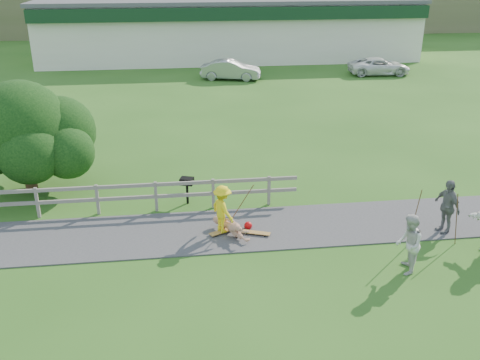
{
  "coord_description": "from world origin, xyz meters",
  "views": [
    {
      "loc": [
        -1.26,
        -13.92,
        8.21
      ],
      "look_at": [
        0.79,
        2.0,
        1.56
      ],
      "focal_mm": 40.0,
      "sensor_mm": 36.0,
      "label": 1
    }
  ],
  "objects_px": {
    "skater_rider": "(223,212)",
    "car_silver": "(231,70)",
    "bbq": "(187,191)",
    "car_white": "(379,66)",
    "spectator_a": "(409,244)",
    "skater_fallen": "(231,227)",
    "tree": "(26,150)",
    "spectator_b": "(447,206)"
  },
  "relations": [
    {
      "from": "spectator_b",
      "to": "bbq",
      "type": "distance_m",
      "value": 8.8
    },
    {
      "from": "car_silver",
      "to": "tree",
      "type": "height_order",
      "value": "tree"
    },
    {
      "from": "skater_fallen",
      "to": "bbq",
      "type": "bearing_deg",
      "value": 85.01
    },
    {
      "from": "skater_fallen",
      "to": "bbq",
      "type": "distance_m",
      "value": 2.93
    },
    {
      "from": "car_silver",
      "to": "bbq",
      "type": "xyz_separation_m",
      "value": [
        -3.96,
        -21.23,
        -0.21
      ]
    },
    {
      "from": "skater_rider",
      "to": "bbq",
      "type": "distance_m",
      "value": 2.72
    },
    {
      "from": "skater_fallen",
      "to": "spectator_b",
      "type": "distance_m",
      "value": 6.93
    },
    {
      "from": "spectator_a",
      "to": "car_white",
      "type": "relative_size",
      "value": 0.38
    },
    {
      "from": "tree",
      "to": "bbq",
      "type": "height_order",
      "value": "tree"
    },
    {
      "from": "spectator_a",
      "to": "car_silver",
      "type": "relative_size",
      "value": 0.41
    },
    {
      "from": "skater_rider",
      "to": "car_white",
      "type": "bearing_deg",
      "value": -58.6
    },
    {
      "from": "spectator_b",
      "to": "car_silver",
      "type": "distance_m",
      "value": 24.84
    },
    {
      "from": "skater_rider",
      "to": "car_silver",
      "type": "distance_m",
      "value": 23.91
    },
    {
      "from": "car_silver",
      "to": "tree",
      "type": "distance_m",
      "value": 21.57
    },
    {
      "from": "tree",
      "to": "bbq",
      "type": "bearing_deg",
      "value": -19.41
    },
    {
      "from": "car_white",
      "to": "skater_rider",
      "type": "bearing_deg",
      "value": 152.67
    },
    {
      "from": "spectator_b",
      "to": "car_silver",
      "type": "height_order",
      "value": "spectator_b"
    },
    {
      "from": "car_silver",
      "to": "car_white",
      "type": "height_order",
      "value": "car_silver"
    },
    {
      "from": "spectator_b",
      "to": "car_silver",
      "type": "xyz_separation_m",
      "value": [
        -4.2,
        24.49,
        -0.2
      ]
    },
    {
      "from": "spectator_b",
      "to": "tree",
      "type": "height_order",
      "value": "tree"
    },
    {
      "from": "car_silver",
      "to": "spectator_b",
      "type": "bearing_deg",
      "value": -155.68
    },
    {
      "from": "car_white",
      "to": "tree",
      "type": "distance_m",
      "value": 28.89
    },
    {
      "from": "skater_rider",
      "to": "spectator_b",
      "type": "xyz_separation_m",
      "value": [
        7.13,
        -0.76,
        0.12
      ]
    },
    {
      "from": "skater_fallen",
      "to": "car_white",
      "type": "distance_m",
      "value": 28.0
    },
    {
      "from": "spectator_a",
      "to": "skater_rider",
      "type": "bearing_deg",
      "value": -101.57
    },
    {
      "from": "spectator_a",
      "to": "skater_fallen",
      "type": "bearing_deg",
      "value": -101.76
    },
    {
      "from": "skater_rider",
      "to": "tree",
      "type": "relative_size",
      "value": 0.29
    },
    {
      "from": "spectator_a",
      "to": "spectator_b",
      "type": "relative_size",
      "value": 0.97
    },
    {
      "from": "skater_rider",
      "to": "bbq",
      "type": "xyz_separation_m",
      "value": [
        -1.04,
        2.49,
        -0.29
      ]
    },
    {
      "from": "skater_fallen",
      "to": "car_silver",
      "type": "relative_size",
      "value": 0.37
    },
    {
      "from": "skater_rider",
      "to": "bbq",
      "type": "relative_size",
      "value": 1.58
    },
    {
      "from": "skater_rider",
      "to": "tree",
      "type": "distance_m",
      "value": 8.37
    },
    {
      "from": "spectator_a",
      "to": "car_white",
      "type": "distance_m",
      "value": 28.55
    },
    {
      "from": "car_white",
      "to": "tree",
      "type": "relative_size",
      "value": 0.85
    },
    {
      "from": "bbq",
      "to": "car_silver",
      "type": "bearing_deg",
      "value": 97.92
    },
    {
      "from": "spectator_a",
      "to": "car_silver",
      "type": "distance_m",
      "value": 26.69
    },
    {
      "from": "skater_fallen",
      "to": "spectator_b",
      "type": "xyz_separation_m",
      "value": [
        6.87,
        -0.63,
        0.61
      ]
    },
    {
      "from": "skater_fallen",
      "to": "tree",
      "type": "bearing_deg",
      "value": 115.62
    },
    {
      "from": "spectator_a",
      "to": "bbq",
      "type": "distance_m",
      "value": 8.04
    },
    {
      "from": "spectator_b",
      "to": "spectator_a",
      "type": "bearing_deg",
      "value": -59.61
    },
    {
      "from": "car_white",
      "to": "car_silver",
      "type": "bearing_deg",
      "value": 95.15
    },
    {
      "from": "skater_rider",
      "to": "skater_fallen",
      "type": "relative_size",
      "value": 0.97
    }
  ]
}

